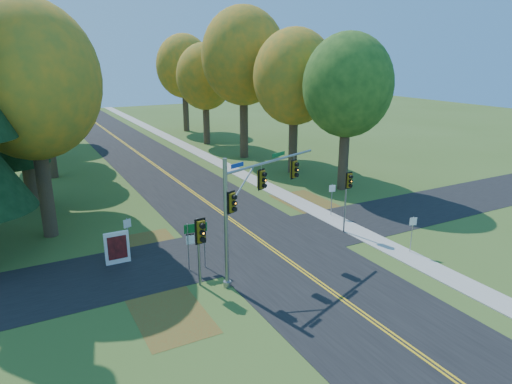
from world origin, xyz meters
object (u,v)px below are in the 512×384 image
traffic_mast (251,198)px  route_sign_cluster (196,236)px  east_signal_pole (348,187)px  info_kiosk (117,248)px

traffic_mast → route_sign_cluster: 3.76m
traffic_mast → east_signal_pole: bearing=-6.1°
route_sign_cluster → info_kiosk: route_sign_cluster is taller
traffic_mast → east_signal_pole: traffic_mast is taller
east_signal_pole → route_sign_cluster: size_ratio=1.53×
traffic_mast → info_kiosk: (-5.82, 4.61, -3.26)m
traffic_mast → route_sign_cluster: bearing=118.5°
traffic_mast → route_sign_cluster: traffic_mast is taller
east_signal_pole → info_kiosk: bearing=172.3°
east_signal_pole → route_sign_cluster: east_signal_pole is taller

